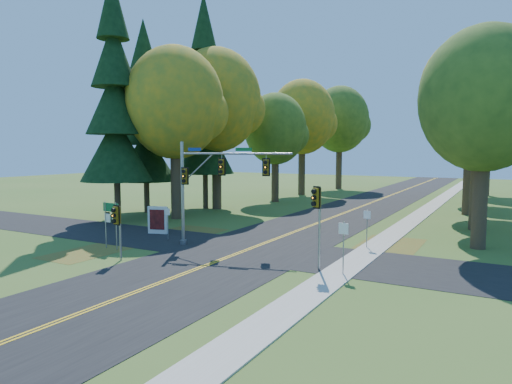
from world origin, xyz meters
The scene contains 30 objects.
ground centered at (0.00, 0.00, 0.00)m, with size 160.00×160.00×0.00m, color #3B5D21.
road_main centered at (0.00, 0.00, 0.01)m, with size 8.00×160.00×0.02m, color black.
road_cross centered at (0.00, 2.00, 0.01)m, with size 60.00×6.00×0.02m, color black.
centerline_left centered at (-0.10, 0.00, 0.03)m, with size 0.10×160.00×0.01m, color gold.
centerline_right centered at (0.10, 0.00, 0.03)m, with size 0.10×160.00×0.01m, color gold.
sidewalk_east centered at (6.20, 0.00, 0.03)m, with size 1.60×160.00×0.06m, color #9E998E.
leaf_patch_w_near centered at (-6.50, 4.00, 0.01)m, with size 4.00×6.00×0.00m, color brown.
leaf_patch_e centered at (6.80, 6.00, 0.01)m, with size 3.50×8.00×0.00m, color brown.
leaf_patch_w_far centered at (-7.50, -3.00, 0.01)m, with size 3.00×5.00×0.00m, color brown.
tree_w_a centered at (-11.13, 9.38, 9.49)m, with size 8.00×8.00×14.15m.
tree_e_a centered at (11.57, 8.77, 8.53)m, with size 7.20×7.20×12.73m.
tree_w_b centered at (-11.72, 16.29, 10.37)m, with size 8.60×8.60×15.38m.
tree_e_b centered at (10.97, 15.58, 8.90)m, with size 7.60×7.60×13.33m.
tree_w_c centered at (-9.54, 24.47, 7.94)m, with size 6.80×6.80×11.91m.
tree_e_c centered at (9.88, 23.69, 10.66)m, with size 8.80×8.80×15.79m.
tree_w_d centered at (-10.13, 33.18, 9.78)m, with size 8.20×8.20×14.56m.
tree_e_d centered at (9.26, 32.87, 8.24)m, with size 7.00×7.00×12.32m.
tree_w_e centered at (-8.92, 44.09, 10.07)m, with size 8.40×8.40×14.97m.
tree_e_e centered at (10.47, 43.58, 9.19)m, with size 7.80×7.80×13.74m.
pine_a centered at (-14.50, 6.00, 9.18)m, with size 5.60×5.60×19.48m.
pine_b centered at (-16.00, 11.00, 8.16)m, with size 5.60×5.60×17.31m.
pine_c centered at (-13.00, 16.00, 9.69)m, with size 5.60×5.60×20.56m.
traffic_mast centered at (-2.57, 1.71, 3.99)m, with size 6.61×2.20×6.20m.
east_signal_pole centered at (5.11, -0.46, 3.06)m, with size 0.44×0.53×4.03m.
ped_signal_pole centered at (-4.51, -3.68, 2.17)m, with size 0.46×0.53×2.91m.
route_sign_cluster centered at (-7.05, -1.72, 1.93)m, with size 1.28×0.14×2.74m.
info_kiosk centered at (-7.88, 3.19, 0.94)m, with size 1.35×0.59×1.88m.
reg_sign_e_north centered at (5.81, 5.68, 1.55)m, with size 0.43×0.11×2.27m.
reg_sign_e_south centered at (6.44, -0.55, 1.70)m, with size 0.47×0.12×2.49m.
reg_sign_w centered at (-5.98, 1.99, 1.43)m, with size 0.40×0.08×2.08m.
Camera 1 is at (12.92, -20.37, 5.71)m, focal length 32.00 mm.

